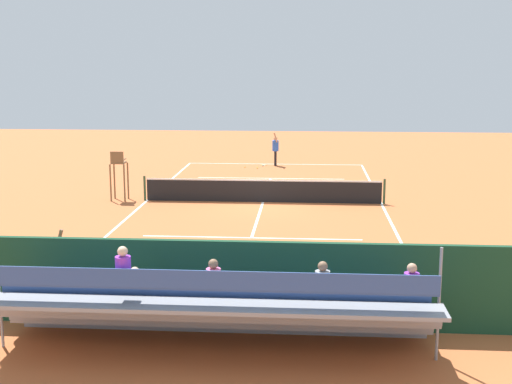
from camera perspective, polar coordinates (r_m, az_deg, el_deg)
The scene contains 13 objects.
ground_plane at distance 29.47m, azimuth 0.58°, elevation -0.84°, with size 60.00×60.00×0.00m, color #BC6033.
court_line_markings at distance 29.51m, azimuth 0.58°, elevation -0.82°, with size 10.10×22.20×0.01m.
tennis_net at distance 29.38m, azimuth 0.58°, elevation 0.12°, with size 10.30×0.10×1.07m.
backdrop_wall at distance 15.72m, azimuth -2.73°, elevation -7.55°, with size 18.00×0.16×2.00m, color #194228.
bleacher_stand at distance 14.48m, azimuth -3.20°, elevation -9.54°, with size 9.06×2.40×2.48m.
umpire_chair at distance 30.21m, azimuth -11.25°, elevation 1.77°, with size 0.67×0.67×2.14m.
courtside_bench at distance 16.44m, azimuth 4.04°, elevation -8.36°, with size 1.80×0.40×0.93m.
equipment_bag at distance 16.53m, azimuth -1.52°, elevation -9.63°, with size 0.90×0.36×0.36m, color black.
tennis_player at distance 39.53m, azimuth 1.61°, elevation 3.63°, with size 0.38×0.54×1.93m.
tennis_racket at distance 39.77m, azimuth 0.64°, elevation 2.23°, with size 0.33×0.57×0.03m.
tennis_ball_near at distance 38.93m, azimuth -0.91°, elevation 2.07°, with size 0.07×0.07×0.07m, color #CCDB33.
tennis_ball_far at distance 38.65m, azimuth 0.11°, elevation 2.00°, with size 0.07×0.07×0.07m, color #CCDB33.
line_judge at distance 17.50m, azimuth -16.13°, elevation -6.00°, with size 0.41×0.55×1.93m.
Camera 1 is at (-1.85, 28.81, 5.95)m, focal length 48.60 mm.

